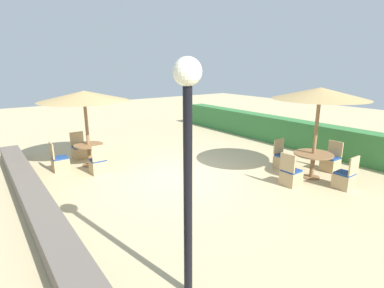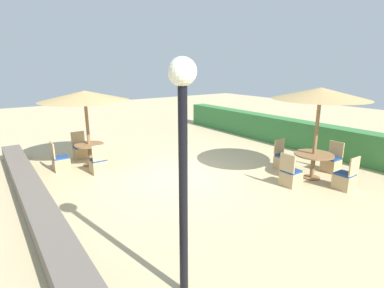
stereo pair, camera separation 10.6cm
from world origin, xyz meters
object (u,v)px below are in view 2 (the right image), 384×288
patio_chair_back_right_west (283,161)px  patio_chair_front_left_south (61,162)px  round_table_front_left (90,149)px  patio_chair_front_left_west (81,151)px  lamp_post (183,136)px  parasol_front_left (85,96)px  round_table_back_right (313,159)px  patio_chair_back_right_east (345,180)px  patio_chair_back_right_north (331,163)px  patio_chair_back_right_south (290,177)px  parasol_back_right (320,94)px  patio_chair_front_left_east (99,165)px

patio_chair_back_right_west → patio_chair_front_left_south: 7.06m
round_table_front_left → patio_chair_front_left_west: (-0.99, -0.04, -0.27)m
lamp_post → patio_chair_back_right_west: lamp_post is taller
lamp_post → parasol_front_left: 6.65m
round_table_back_right → patio_chair_back_right_west: 1.09m
lamp_post → round_table_front_left: size_ratio=3.58×
lamp_post → round_table_front_left: 6.89m
patio_chair_back_right_east → round_table_front_left: 7.73m
patio_chair_back_right_east → round_table_front_left: size_ratio=1.00×
patio_chair_front_left_south → patio_chair_back_right_north: bearing=53.7°
round_table_back_right → patio_chair_front_left_west: size_ratio=1.19×
patio_chair_back_right_east → patio_chair_back_right_north: bearing=43.7°
patio_chair_back_right_south → round_table_front_left: 6.34m
parasol_back_right → patio_chair_front_left_south: 8.00m
lamp_post → round_table_front_left: lamp_post is taller
patio_chair_back_right_east → parasol_front_left: 7.98m
patio_chair_back_right_north → patio_chair_front_left_west: (-5.99, -5.95, 0.00)m
lamp_post → patio_chair_back_right_south: 5.34m
lamp_post → round_table_back_right: 6.11m
round_table_back_right → patio_chair_back_right_south: 1.05m
round_table_back_right → parasol_back_right: bearing=90.0°
round_table_front_left → patio_chair_front_left_east: size_ratio=1.00×
round_table_front_left → parasol_back_right: bearing=44.4°
lamp_post → patio_chair_front_left_west: (-7.60, 0.69, -2.09)m
patio_chair_back_right_south → patio_chair_back_right_east: size_ratio=1.00×
patio_chair_back_right_east → patio_chair_front_left_south: size_ratio=1.00×
patio_chair_back_right_north → patio_chair_front_left_west: 8.44m
patio_chair_back_right_south → patio_chair_back_right_north: bearing=89.4°
lamp_post → patio_chair_back_right_north: (-1.60, 6.64, -2.09)m
patio_chair_back_right_south → parasol_front_left: size_ratio=0.33×
lamp_post → round_table_back_right: bearing=105.9°
parasol_back_right → patio_chair_back_right_north: 2.42m
round_table_front_left → patio_chair_front_left_east: (0.92, -0.03, -0.27)m
parasol_back_right → round_table_back_right: (0.00, -0.00, -1.86)m
round_table_back_right → patio_chair_back_right_east: size_ratio=1.19×
parasol_front_left → patio_chair_front_left_south: 2.22m
patio_chair_back_right_north → patio_chair_front_left_east: 7.20m
patio_chair_back_right_north → parasol_front_left: 8.00m
round_table_back_right → patio_chair_back_right_east: bearing=-0.6°
parasol_back_right → patio_chair_front_left_west: parasol_back_right is taller
lamp_post → patio_chair_back_right_north: bearing=103.6°
parasol_back_right → patio_chair_front_left_south: parasol_back_right is taller
parasol_front_left → patio_chair_front_left_south: bearing=-91.0°
parasol_back_right → patio_chair_front_left_east: 6.76m
patio_chair_front_left_east → patio_chair_front_left_south: size_ratio=1.00×
parasol_back_right → lamp_post: bearing=-74.1°
round_table_back_right → patio_chair_front_left_west: (-5.99, -4.93, -0.33)m
patio_chair_back_right_north → parasol_back_right: bearing=90.0°
patio_chair_back_right_south → patio_chair_front_left_west: (-5.97, -3.94, 0.00)m
patio_chair_back_right_east → round_table_front_left: (-5.98, -4.89, 0.27)m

